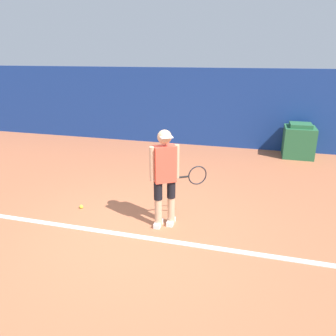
{
  "coord_description": "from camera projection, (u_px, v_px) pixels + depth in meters",
  "views": [
    {
      "loc": [
        1.72,
        -4.29,
        2.68
      ],
      "look_at": [
        0.38,
        0.55,
        0.93
      ],
      "focal_mm": 35.0,
      "sensor_mm": 36.0,
      "label": 1
    }
  ],
  "objects": [
    {
      "name": "court_baseline",
      "position": [
        133.0,
        236.0,
        5.09
      ],
      "size": [
        21.6,
        0.1,
        0.01
      ],
      "color": "white",
      "rests_on": "ground_plane"
    },
    {
      "name": "covered_chair",
      "position": [
        299.0,
        141.0,
        8.95
      ],
      "size": [
        0.8,
        0.8,
        0.93
      ],
      "color": "#28663D",
      "rests_on": "ground_plane"
    },
    {
      "name": "ground_plane",
      "position": [
        136.0,
        232.0,
        5.22
      ],
      "size": [
        24.0,
        24.0,
        0.0
      ],
      "primitive_type": "plane",
      "color": "#B76642"
    },
    {
      "name": "tennis_ball",
      "position": [
        81.0,
        207.0,
        6.01
      ],
      "size": [
        0.07,
        0.07,
        0.07
      ],
      "color": "#D1E533",
      "rests_on": "ground_plane"
    },
    {
      "name": "back_wall",
      "position": [
        200.0,
        108.0,
        9.9
      ],
      "size": [
        24.0,
        0.1,
        2.32
      ],
      "color": "navy",
      "rests_on": "ground_plane"
    },
    {
      "name": "tennis_player",
      "position": [
        165.0,
        174.0,
        5.15
      ],
      "size": [
        0.82,
        0.59,
        1.61
      ],
      "rotation": [
        0.0,
        0.0,
        0.58
      ],
      "color": "tan",
      "rests_on": "ground_plane"
    }
  ]
}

